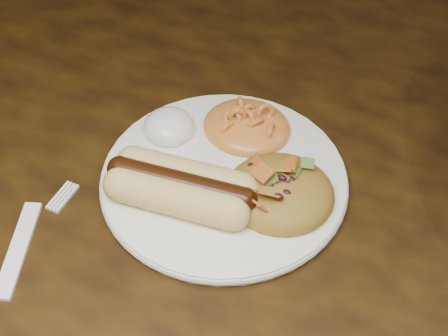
% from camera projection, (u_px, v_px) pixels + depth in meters
% --- Properties ---
extents(table, '(1.60, 0.90, 0.75)m').
position_uv_depth(table, '(292.00, 250.00, 0.70)').
color(table, '#382509').
rests_on(table, floor).
extents(plate, '(0.26, 0.26, 0.01)m').
position_uv_depth(plate, '(224.00, 180.00, 0.63)').
color(plate, white).
rests_on(plate, table).
extents(hotdog, '(0.12, 0.08, 0.03)m').
position_uv_depth(hotdog, '(181.00, 186.00, 0.60)').
color(hotdog, '#F6DA7E').
rests_on(hotdog, plate).
extents(mac_and_cheese, '(0.09, 0.08, 0.03)m').
position_uv_depth(mac_and_cheese, '(247.00, 118.00, 0.66)').
color(mac_and_cheese, orange).
rests_on(mac_and_cheese, plate).
extents(sour_cream, '(0.05, 0.05, 0.03)m').
position_uv_depth(sour_cream, '(168.00, 121.00, 0.65)').
color(sour_cream, white).
rests_on(sour_cream, plate).
extents(taco_salad, '(0.10, 0.09, 0.04)m').
position_uv_depth(taco_salad, '(281.00, 185.00, 0.60)').
color(taco_salad, red).
rests_on(taco_salad, plate).
extents(fork, '(0.07, 0.13, 0.00)m').
position_uv_depth(fork, '(18.00, 249.00, 0.58)').
color(fork, white).
rests_on(fork, table).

